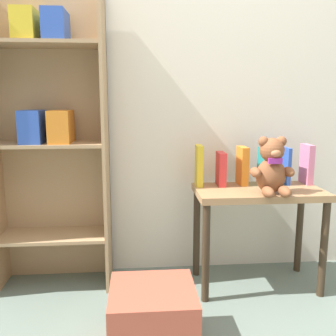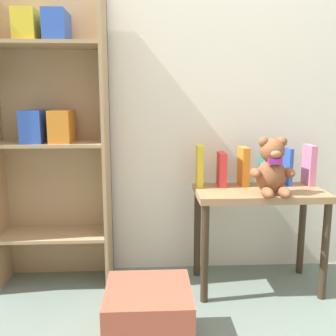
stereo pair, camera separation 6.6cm
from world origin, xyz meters
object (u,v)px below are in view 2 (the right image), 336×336
book_standing_blue (287,166)px  book_standing_red (222,169)px  book_standing_pink (309,165)px  display_table (259,206)px  book_standing_yellow (199,166)px  bookshelf_side (51,128)px  teddy_bear (272,169)px  book_standing_orange (243,166)px  storage_bin (149,317)px  book_standing_teal (266,167)px

book_standing_blue → book_standing_red: bearing=179.6°
book_standing_pink → book_standing_red: bearing=-178.9°
display_table → book_standing_yellow: size_ratio=3.00×
bookshelf_side → teddy_bear: bearing=-12.0°
bookshelf_side → book_standing_blue: 1.34m
book_standing_orange → storage_bin: bearing=-133.2°
display_table → teddy_bear: 0.25m
book_standing_pink → storage_bin: 1.23m
display_table → book_standing_pink: size_ratio=3.04×
teddy_bear → book_standing_red: size_ratio=1.57×
book_standing_orange → book_standing_pink: (0.38, -0.00, 0.00)m
book_standing_teal → storage_bin: book_standing_teal is taller
bookshelf_side → book_standing_red: 0.97m
book_standing_orange → book_standing_blue: size_ratio=1.03×
bookshelf_side → display_table: size_ratio=2.34×
book_standing_pink → teddy_bear: bearing=-142.8°
bookshelf_side → book_standing_blue: (1.32, -0.03, -0.22)m
book_standing_orange → display_table: bearing=-63.2°
book_standing_orange → book_standing_teal: 0.13m
book_standing_blue → storage_bin: size_ratio=0.59×
book_standing_pink → storage_bin: bearing=-146.3°
book_standing_orange → storage_bin: (-0.54, -0.61, -0.54)m
book_standing_yellow → storage_bin: bearing=-114.0°
book_standing_red → book_standing_orange: book_standing_orange is taller
book_standing_pink → storage_bin: size_ratio=0.63×
book_standing_red → book_standing_orange: 0.13m
book_standing_red → book_standing_pink: 0.51m
book_standing_orange → storage_bin: size_ratio=0.60×
bookshelf_side → book_standing_pink: bookshelf_side is taller
display_table → book_standing_red: bearing=151.4°
display_table → book_standing_pink: (0.32, 0.11, 0.21)m
book_standing_yellow → storage_bin: (-0.29, -0.60, -0.54)m
book_standing_pink → storage_bin: book_standing_pink is taller
display_table → book_standing_orange: 0.24m
teddy_bear → book_standing_teal: 0.22m
bookshelf_side → book_standing_pink: size_ratio=7.11×
book_standing_red → storage_bin: size_ratio=0.53×
bookshelf_side → book_standing_orange: size_ratio=7.43×
book_standing_yellow → book_standing_teal: 0.38m
book_standing_red → bookshelf_side: bearing=179.4°
bookshelf_side → teddy_bear: bookshelf_side is taller
book_standing_pink → display_table: bearing=-160.2°
display_table → book_standing_blue: 0.30m
display_table → storage_bin: size_ratio=1.92×
book_standing_blue → teddy_bear: bearing=-128.3°
book_standing_teal → storage_bin: size_ratio=0.58×
book_standing_teal → book_standing_red: bearing=179.1°
teddy_bear → storage_bin: teddy_bear is taller
display_table → book_standing_red: 0.29m
display_table → book_standing_blue: (0.19, 0.12, 0.20)m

